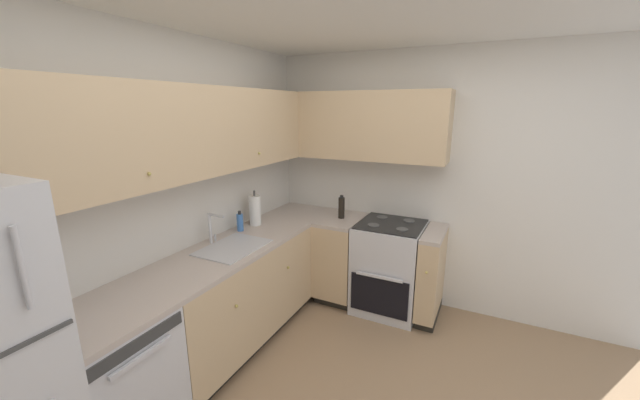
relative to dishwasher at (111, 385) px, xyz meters
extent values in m
cube|color=silver|center=(0.67, 0.33, 0.83)|extent=(3.77, 0.05, 2.51)
cube|color=silver|center=(2.53, -1.41, 0.83)|extent=(0.05, 3.52, 2.51)
cylinder|color=silver|center=(-0.46, -0.44, 1.02)|extent=(0.02, 0.02, 0.31)
cube|color=silver|center=(0.00, 0.00, 0.00)|extent=(0.60, 0.60, 0.85)
cube|color=#333333|center=(0.00, -0.30, 0.37)|extent=(0.55, 0.01, 0.07)
cube|color=silver|center=(0.00, -0.32, 0.30)|extent=(0.36, 0.02, 0.02)
cube|color=tan|center=(1.11, 0.00, 0.04)|extent=(1.60, 0.60, 0.76)
cube|color=black|center=(1.11, 0.03, -0.38)|extent=(1.60, 0.54, 0.09)
sphere|color=tan|center=(0.75, -0.31, 0.19)|extent=(0.02, 0.02, 0.02)
sphere|color=tan|center=(1.46, -0.31, 0.19)|extent=(0.02, 0.02, 0.02)
cube|color=#B7A89E|center=(1.10, 0.00, 0.44)|extent=(2.81, 0.60, 0.03)
cube|color=tan|center=(2.21, -0.50, 0.04)|extent=(0.60, 0.39, 0.76)
cube|color=black|center=(2.24, -0.50, -0.38)|extent=(0.54, 0.39, 0.09)
cube|color=tan|center=(2.21, -1.42, 0.04)|extent=(0.60, 0.18, 0.76)
cube|color=black|center=(2.24, -1.42, -0.38)|extent=(0.54, 0.18, 0.09)
sphere|color=tan|center=(1.89, -1.42, 0.19)|extent=(0.02, 0.02, 0.02)
cube|color=#B7A89E|center=(2.21, -0.50, 0.44)|extent=(0.60, 0.39, 0.03)
cube|color=#B7A89E|center=(2.21, -1.42, 0.44)|extent=(0.60, 0.18, 0.03)
cube|color=silver|center=(2.23, -1.01, 0.02)|extent=(0.64, 0.62, 0.88)
cube|color=black|center=(1.90, -1.01, -0.14)|extent=(0.02, 0.55, 0.37)
cube|color=silver|center=(1.88, -1.01, 0.06)|extent=(0.02, 0.43, 0.02)
cube|color=black|center=(2.23, -1.01, 0.47)|extent=(0.59, 0.60, 0.01)
cube|color=silver|center=(2.53, -1.01, 0.53)|extent=(0.03, 0.60, 0.15)
cylinder|color=#4C4C4C|center=(2.09, -1.15, 0.48)|extent=(0.11, 0.11, 0.01)
cylinder|color=#4C4C4C|center=(2.09, -0.88, 0.48)|extent=(0.11, 0.11, 0.01)
cylinder|color=#4C4C4C|center=(2.37, -1.15, 0.48)|extent=(0.11, 0.11, 0.01)
cylinder|color=#4C4C4C|center=(2.37, -0.88, 0.48)|extent=(0.11, 0.11, 0.01)
cube|color=tan|center=(0.94, 0.14, 1.38)|extent=(2.49, 0.32, 0.65)
sphere|color=tan|center=(0.40, -0.03, 1.17)|extent=(0.02, 0.02, 0.02)
sphere|color=tan|center=(1.49, -0.03, 1.17)|extent=(0.02, 0.02, 0.02)
cube|color=tan|center=(2.35, -0.58, 1.38)|extent=(0.32, 1.76, 0.65)
cube|color=#B7B7BC|center=(1.08, -0.03, 0.46)|extent=(0.55, 0.40, 0.01)
cube|color=gray|center=(1.08, -0.03, 0.41)|extent=(0.51, 0.36, 0.09)
cube|color=#99999E|center=(1.08, -0.03, 0.43)|extent=(0.02, 0.35, 0.06)
cylinder|color=silver|center=(1.08, 0.20, 0.59)|extent=(0.02, 0.02, 0.26)
cylinder|color=silver|center=(1.08, 0.13, 0.71)|extent=(0.02, 0.15, 0.02)
cylinder|color=silver|center=(1.13, 0.20, 0.49)|extent=(0.02, 0.02, 0.06)
cylinder|color=#3F72BF|center=(1.44, 0.18, 0.54)|extent=(0.06, 0.06, 0.16)
cylinder|color=#262626|center=(1.44, 0.18, 0.63)|extent=(0.03, 0.03, 0.03)
cylinder|color=white|center=(1.64, 0.16, 0.60)|extent=(0.11, 0.11, 0.29)
cylinder|color=#3F3F3F|center=(1.64, 0.16, 0.62)|extent=(0.02, 0.02, 0.35)
cylinder|color=black|center=(2.21, -0.50, 0.57)|extent=(0.06, 0.06, 0.21)
cylinder|color=black|center=(2.21, -0.50, 0.69)|extent=(0.04, 0.04, 0.02)
camera|label=1|loc=(-1.01, -1.84, 1.55)|focal=20.08mm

